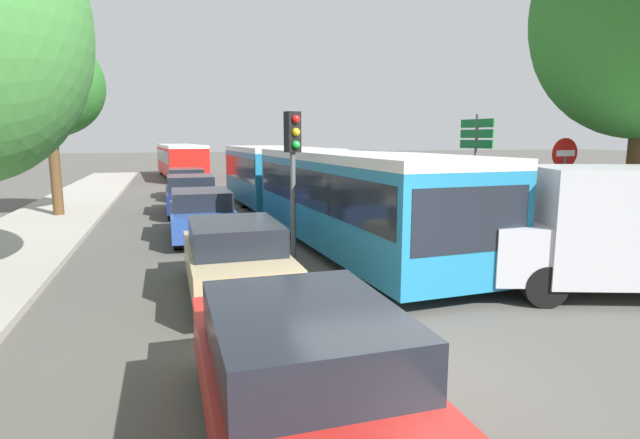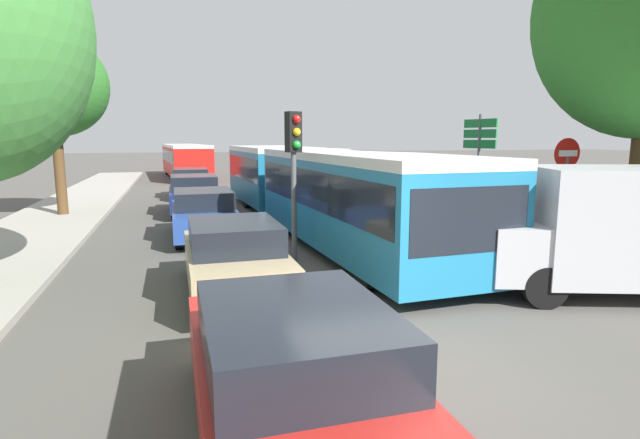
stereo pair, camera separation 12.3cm
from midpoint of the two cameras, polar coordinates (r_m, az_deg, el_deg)
name	(u,v)px [view 2 (the right image)]	position (r m, az deg, el deg)	size (l,w,h in m)	color
ground_plane	(406,375)	(6.36, 10.39, -17.13)	(200.00, 200.00, 0.00)	#4F4C47
kerb_strip_left	(68,210)	(21.71, -26.67, 1.02)	(3.20, 42.18, 0.14)	#9E998E
articulated_bus	(311,183)	(15.72, -0.79, 4.23)	(3.30, 16.78, 2.48)	teal
city_bus_rear	(185,159)	(37.30, -15.05, 6.74)	(3.30, 11.14, 2.36)	red
queued_car_red	(294,377)	(4.67, -2.17, -17.58)	(1.70, 3.99, 1.39)	#B21E19
queued_car_tan	(234,257)	(9.15, -9.39, -4.29)	(1.66, 3.90, 1.35)	tan
queued_car_blue	(204,214)	(14.44, -12.92, 0.63)	(1.70, 3.99, 1.38)	#284799
queued_car_navy	(194,194)	(19.35, -14.05, 2.82)	(1.78, 4.16, 1.45)	navy
queued_car_silver	(190,183)	(24.77, -14.47, 4.10)	(1.71, 4.01, 1.39)	#B7BABF
white_van	(636,227)	(10.59, 32.68, -0.74)	(5.36, 3.48, 2.31)	#B7BABF
traffic_light	(294,152)	(11.33, -2.69, 7.67)	(0.38, 0.39, 3.40)	#56595E
no_entry_sign	(565,179)	(12.98, 26.47, 4.17)	(0.70, 0.08, 2.82)	#56595E
direction_sign_post	(479,146)	(17.59, 17.93, 8.03)	(0.37, 1.38, 3.60)	#56595E
tree_left_far	(54,89)	(19.85, -27.98, 13.08)	(3.66, 3.66, 6.35)	#51381E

